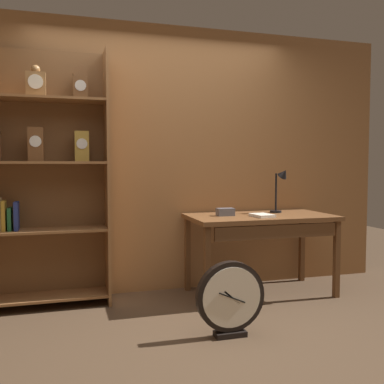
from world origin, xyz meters
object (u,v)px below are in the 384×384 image
object	(u,v)px
desk_lamp	(281,184)
round_clock_large	(230,298)
toolbox_small	(225,212)
workbench	(262,224)
bookshelf	(36,176)
open_repair_manual	(262,215)

from	to	relation	value
desk_lamp	round_clock_large	bearing A→B (deg)	-132.68
desk_lamp	toolbox_small	xyz separation A→B (m)	(-0.62, -0.08, -0.25)
workbench	toolbox_small	bearing A→B (deg)	168.59
bookshelf	round_clock_large	size ratio (longest dim) A/B	4.09
workbench	round_clock_large	world-z (taller)	workbench
bookshelf	workbench	xyz separation A→B (m)	(2.03, -0.23, -0.47)
round_clock_large	desk_lamp	bearing A→B (deg)	47.32
desk_lamp	toolbox_small	size ratio (longest dim) A/B	2.84
toolbox_small	desk_lamp	bearing A→B (deg)	7.22
desk_lamp	round_clock_large	distance (m)	1.58
bookshelf	workbench	distance (m)	2.10
open_repair_manual	round_clock_large	xyz separation A→B (m)	(-0.62, -0.77, -0.50)
bookshelf	round_clock_large	bearing A→B (deg)	-38.86
bookshelf	round_clock_large	distance (m)	1.96
open_repair_manual	round_clock_large	size ratio (longest dim) A/B	0.40
workbench	toolbox_small	world-z (taller)	toolbox_small
bookshelf	workbench	size ratio (longest dim) A/B	1.64
bookshelf	toolbox_small	bearing A→B (deg)	-5.60
workbench	toolbox_small	xyz separation A→B (m)	(-0.34, 0.07, 0.12)
toolbox_small	open_repair_manual	distance (m)	0.35
bookshelf	round_clock_large	world-z (taller)	bookshelf
toolbox_small	open_repair_manual	size ratio (longest dim) A/B	0.73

